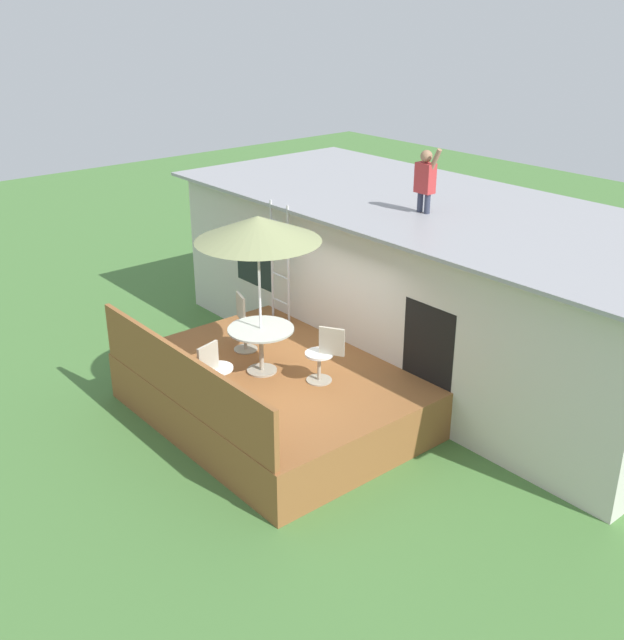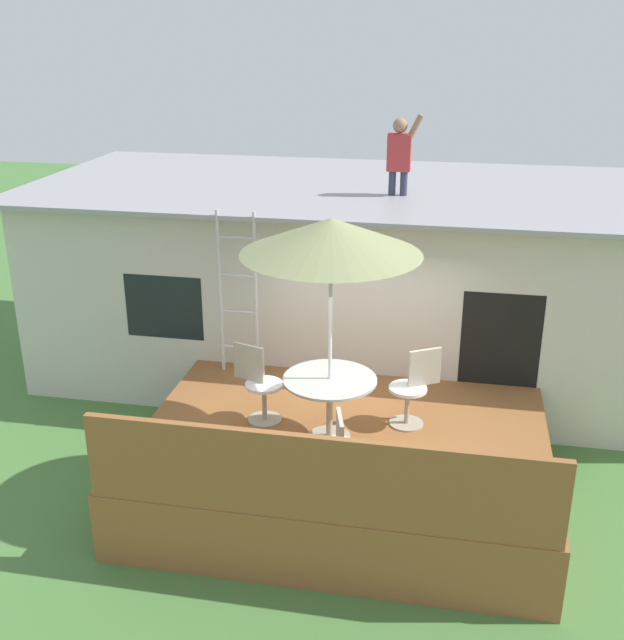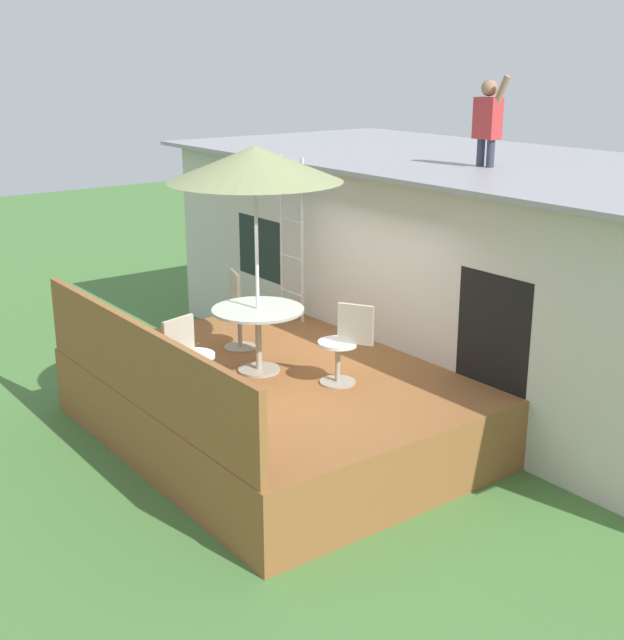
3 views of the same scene
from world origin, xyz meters
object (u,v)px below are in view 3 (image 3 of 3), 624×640
Objects in this scene: patio_umbrella at (255,164)px; patio_chair_left at (238,311)px; step_ladder at (292,239)px; patio_chair_near at (189,358)px; patio_table at (258,322)px; patio_chair_right at (344,344)px; person_figure at (488,117)px.

patio_chair_left is at bearing 161.95° from patio_umbrella.
patio_umbrella reaches higher than step_ladder.
step_ladder is 3.17m from patio_chair_near.
patio_chair_right is (0.89, 0.52, -0.13)m from patio_table.
patio_chair_left reaches higher than patio_table.
patio_chair_near is at bearing -75.63° from patio_table.
patio_umbrella is at bearing -90.00° from patio_table.
step_ladder is 2.39× the size of patio_chair_left.
person_figure reaches higher than patio_chair_left.
person_figure is 3.51m from patio_chair_right.
person_figure is 1.21× the size of patio_chair_right.
patio_chair_left is 1.00× the size of patio_chair_near.
patio_chair_right is at bearing -79.69° from person_figure.
person_figure is at bearing -16.38° from patio_chair_near.
patio_chair_left is 1.00× the size of patio_chair_right.
patio_chair_left and patio_chair_right have the same top height.
patio_chair_near is (0.27, -1.04, -0.13)m from patio_table.
person_figure reaches higher than patio_umbrella.
step_ladder reaches higher than patio_chair_left.
patio_chair_right is at bearing 30.45° from patio_table.
patio_umbrella is 2.46m from step_ladder.
patio_umbrella is 2.76× the size of patio_chair_left.
person_figure is 1.21× the size of patio_chair_near.
patio_chair_left is (-0.89, 0.29, -0.13)m from patio_table.
patio_chair_right is (1.78, 0.24, 0.00)m from patio_chair_left.
person_figure is 3.88m from patio_chair_left.
patio_chair_left is at bearing -64.76° from step_ladder.
patio_chair_near is (-0.63, -1.56, 0.00)m from patio_chair_right.
patio_umbrella is 2.15m from patio_chair_right.
patio_chair_left is (-0.89, 0.29, -1.89)m from patio_umbrella.
patio_table is at bearing 90.00° from patio_umbrella.
person_figure is 1.21× the size of patio_chair_left.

